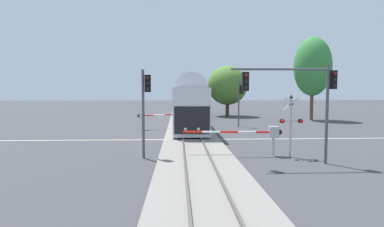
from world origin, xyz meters
name	(u,v)px	position (x,y,z in m)	size (l,w,h in m)	color
ground_plane	(191,139)	(0.00, 0.00, 0.00)	(220.00, 220.00, 0.00)	#3D3D42
road_centre_stripe	(191,139)	(0.00, 0.00, 0.00)	(44.00, 0.20, 0.01)	beige
railway_track	(191,138)	(0.00, 0.00, 0.10)	(4.40, 80.00, 0.32)	gray
commuter_train	(186,100)	(0.00, 17.29, 2.78)	(3.04, 39.94, 5.16)	silver
crossing_gate_near	(262,133)	(4.04, -6.65, 1.39)	(6.06, 0.40, 1.80)	#B7B7BC
crossing_signal_mast	(291,119)	(5.64, -7.03, 2.28)	(1.36, 0.44, 3.73)	#B2B2B7
crossing_gate_far	(150,116)	(-3.99, 6.65, 1.41)	(6.25, 0.40, 1.80)	#B7B7BC
traffic_signal_near_right	(299,89)	(5.38, -8.86, 4.06)	(5.68, 0.38, 5.34)	#4C4C51
traffic_signal_far_side	(240,97)	(5.76, 8.94, 3.32)	(0.53, 0.38, 4.95)	#4C4C51
traffic_signal_median	(145,99)	(-2.96, -7.02, 3.47)	(0.53, 0.38, 5.18)	#4C4C51
elm_centre_background	(228,85)	(6.68, 23.79, 4.84)	(6.20, 6.20, 7.92)	#4C3828
maple_right_background	(313,67)	(17.16, 16.66, 7.26)	(4.98, 4.98, 11.27)	brown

